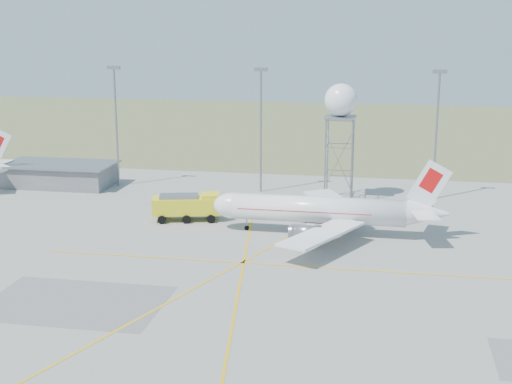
# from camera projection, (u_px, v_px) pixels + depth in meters

# --- Properties ---
(grass_strip) EXTENTS (400.00, 120.00, 0.03)m
(grass_strip) POSITION_uv_depth(u_px,v_px,m) (347.00, 129.00, 188.14)
(grass_strip) COLOR #546437
(grass_strip) RESTS_ON ground
(building_grey) EXTENTS (19.00, 10.00, 3.90)m
(building_grey) POSITION_uv_depth(u_px,v_px,m) (59.00, 174.00, 122.98)
(building_grey) COLOR slate
(building_grey) RESTS_ON ground
(mast_a) EXTENTS (2.20, 0.50, 20.50)m
(mast_a) POSITION_uv_depth(u_px,v_px,m) (116.00, 116.00, 120.76)
(mast_a) COLOR gray
(mast_a) RESTS_ON ground
(mast_b) EXTENTS (2.20, 0.50, 20.50)m
(mast_b) POSITION_uv_depth(u_px,v_px,m) (261.00, 120.00, 116.34)
(mast_b) COLOR gray
(mast_b) RESTS_ON ground
(mast_c) EXTENTS (2.20, 0.50, 20.50)m
(mast_c) POSITION_uv_depth(u_px,v_px,m) (437.00, 124.00, 111.39)
(mast_c) COLOR gray
(mast_c) RESTS_ON ground
(airliner_main) EXTENTS (31.32, 30.50, 10.67)m
(airliner_main) POSITION_uv_depth(u_px,v_px,m) (322.00, 211.00, 94.58)
(airliner_main) COLOR white
(airliner_main) RESTS_ON ground
(radar_tower) EXTENTS (5.09, 5.09, 18.44)m
(radar_tower) POSITION_uv_depth(u_px,v_px,m) (340.00, 136.00, 111.24)
(radar_tower) COLOR gray
(radar_tower) RESTS_ON ground
(fire_truck) EXTENTS (10.18, 5.71, 3.88)m
(fire_truck) POSITION_uv_depth(u_px,v_px,m) (189.00, 208.00, 101.59)
(fire_truck) COLOR yellow
(fire_truck) RESTS_ON ground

